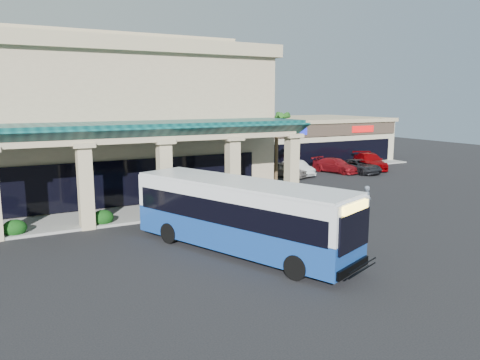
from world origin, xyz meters
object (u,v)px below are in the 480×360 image
car_white (297,168)px  car_gray (359,166)px  transit_bus (240,217)px  pedestrian (367,200)px  car_silver (287,170)px  car_extra (370,161)px  car_red (336,165)px

car_white → car_gray: size_ratio=0.89×
car_white → car_gray: 6.31m
transit_bus → pedestrian: transit_bus is taller
car_silver → car_white: size_ratio=0.98×
car_gray → car_extra: bearing=25.4°
transit_bus → car_gray: size_ratio=2.54×
car_silver → pedestrian: bearing=-126.2°
transit_bus → pedestrian: (10.18, 2.43, -0.76)m
car_silver → car_gray: 7.60m
car_extra → car_red: bearing=-155.0°
transit_bus → car_white: transit_bus is taller
transit_bus → car_gray: (21.18, 15.15, -1.02)m
car_silver → car_gray: size_ratio=0.87×
car_gray → car_silver: bearing=167.7°
car_silver → car_white: car_silver is taller
pedestrian → car_red: (9.23, 14.04, -0.22)m
pedestrian → car_silver: (3.52, 14.02, -0.21)m
car_extra → pedestrian: bearing=-110.0°
car_red → transit_bus: bearing=-155.6°
car_silver → car_extra: car_extra is taller
car_gray → car_extra: (2.65, 1.40, 0.15)m
car_red → car_gray: size_ratio=1.02×
transit_bus → car_white: size_ratio=2.86×
car_white → car_extra: car_extra is taller
pedestrian → car_silver: bearing=30.1°
transit_bus → car_silver: size_ratio=2.91×
car_white → car_extra: 8.74m
car_white → car_extra: size_ratio=0.75×
car_red → car_silver: bearing=164.2°
transit_bus → car_gray: bearing=13.9°
transit_bus → car_extra: 29.02m
car_white → transit_bus: bearing=-129.5°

